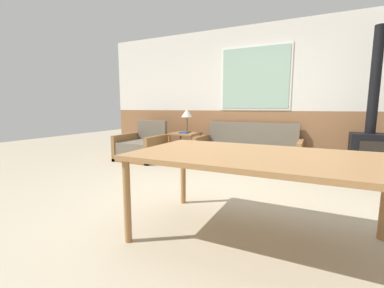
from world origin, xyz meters
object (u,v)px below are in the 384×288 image
Objects in this scene: dining_table at (259,161)px; wood_stove at (370,140)px; couch at (247,153)px; table_lamp at (187,114)px; armchair at (143,148)px; side_table at (185,137)px.

wood_stove is (1.15, 2.64, -0.07)m from dining_table.
couch reaches higher than dining_table.
table_lamp is 0.22× the size of wood_stove.
wood_stove reaches higher than armchair.
armchair is (-2.16, -0.39, -0.00)m from couch.
side_table is 3.20m from wood_stove.
armchair is 1.20m from table_lamp.
side_table is (0.86, 0.32, 0.24)m from armchair.
wood_stove reaches higher than side_table.
armchair reaches higher than side_table.
armchair reaches higher than dining_table.
couch is 1.49m from table_lamp.
side_table is at bearing 179.97° from wood_stove.
table_lamp is (-0.00, 0.10, 0.48)m from side_table.
wood_stove is at bearing -0.03° from side_table.
side_table is 1.17× the size of table_lamp.
table_lamp reaches higher than side_table.
table_lamp reaches higher than dining_table.
armchair is 0.44× the size of dining_table.
armchair is at bearing -154.32° from table_lamp.
wood_stove is at bearing -2.13° from couch.
armchair is 0.39× the size of wood_stove.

